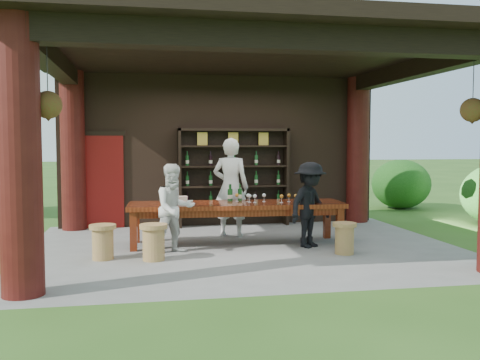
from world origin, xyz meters
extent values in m
plane|color=#2D5119|center=(0.00, 0.00, 0.00)|extent=(90.00, 90.00, 0.00)
cube|color=slate|center=(0.00, 0.00, -0.05)|extent=(7.40, 5.90, 0.10)
cube|color=black|center=(0.00, 2.75, 1.65)|extent=(7.00, 0.18, 3.30)
cube|color=maroon|center=(-2.60, 2.65, 1.00)|extent=(0.95, 0.06, 2.00)
cylinder|color=#380C0A|center=(-3.15, -2.40, 1.65)|extent=(0.50, 0.50, 3.30)
cylinder|color=#380C0A|center=(-3.15, 2.55, 1.65)|extent=(0.50, 0.50, 3.30)
cylinder|color=#380C0A|center=(3.15, 2.55, 1.65)|extent=(0.50, 0.50, 3.30)
cube|color=black|center=(0.00, -2.40, 3.15)|extent=(6.70, 0.35, 0.35)
cube|color=black|center=(-3.15, 0.00, 3.15)|extent=(0.30, 5.20, 0.30)
cube|color=black|center=(3.15, 0.00, 3.15)|extent=(0.30, 5.20, 0.30)
cube|color=black|center=(0.00, 0.00, 3.40)|extent=(7.50, 6.00, 0.20)
cylinder|color=black|center=(-2.85, -2.20, 2.62)|extent=(0.01, 0.01, 0.75)
cone|color=black|center=(-2.85, -2.20, 2.17)|extent=(0.32, 0.32, 0.18)
sphere|color=#1E5919|center=(-2.85, -2.20, 2.28)|extent=(0.34, 0.34, 0.34)
cylinder|color=black|center=(2.85, -2.20, 2.62)|extent=(0.01, 0.01, 0.75)
cone|color=black|center=(2.85, -2.20, 2.17)|extent=(0.32, 0.32, 0.18)
sphere|color=#1E5919|center=(2.85, -2.20, 2.28)|extent=(0.34, 0.34, 0.34)
cube|color=#511A0B|center=(-0.08, 0.32, 0.71)|extent=(3.87, 1.18, 0.08)
cube|color=#511A0B|center=(-0.08, 0.32, 0.61)|extent=(3.66, 1.02, 0.12)
cube|color=#511A0B|center=(-1.89, 0.02, 0.34)|extent=(0.13, 0.13, 0.67)
cube|color=#511A0B|center=(1.69, -0.17, 0.34)|extent=(0.13, 0.13, 0.67)
cube|color=#511A0B|center=(-1.85, 0.80, 0.34)|extent=(0.13, 0.13, 0.67)
cube|color=#511A0B|center=(1.73, 0.62, 0.34)|extent=(0.13, 0.13, 0.67)
cylinder|color=olive|center=(-1.57, -0.76, 0.25)|extent=(0.34, 0.34, 0.50)
cylinder|color=olive|center=(-1.57, -0.76, 0.53)|extent=(0.43, 0.43, 0.07)
cylinder|color=olive|center=(1.51, -0.84, 0.23)|extent=(0.31, 0.31, 0.45)
cylinder|color=olive|center=(1.51, -0.84, 0.49)|extent=(0.39, 0.39, 0.06)
cylinder|color=olive|center=(-2.35, -0.55, 0.24)|extent=(0.33, 0.33, 0.48)
cylinder|color=olive|center=(-2.35, -0.55, 0.52)|extent=(0.42, 0.42, 0.07)
imported|color=silver|center=(-0.05, 1.14, 0.96)|extent=(0.82, 0.69, 1.91)
imported|color=silver|center=(-1.22, -0.26, 0.74)|extent=(0.87, 0.78, 1.48)
imported|color=black|center=(1.13, -0.18, 0.74)|extent=(1.11, 0.99, 1.49)
cube|color=#BF6672|center=(-1.09, 0.25, 0.82)|extent=(0.27, 0.19, 0.14)
ellipsoid|color=#194C14|center=(5.32, 4.64, 0.58)|extent=(1.60, 1.60, 1.36)
camera|label=1|loc=(-1.74, -9.04, 1.82)|focal=40.00mm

